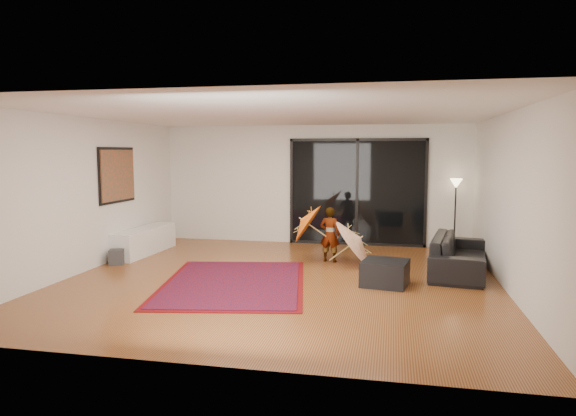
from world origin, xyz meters
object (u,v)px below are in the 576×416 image
(sofa, at_px, (459,254))
(child, at_px, (330,234))
(media_console, at_px, (144,241))
(ottoman, at_px, (385,273))

(sofa, relative_size, child, 2.10)
(media_console, distance_m, sofa, 6.22)
(sofa, bearing_deg, ottoman, 140.92)
(ottoman, bearing_deg, sofa, 41.61)
(media_console, distance_m, child, 3.88)
(sofa, height_order, child, child)
(child, bearing_deg, ottoman, 132.13)
(media_console, relative_size, child, 1.80)
(media_console, xyz_separation_m, child, (3.87, -0.03, 0.26))
(media_console, distance_m, ottoman, 5.20)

